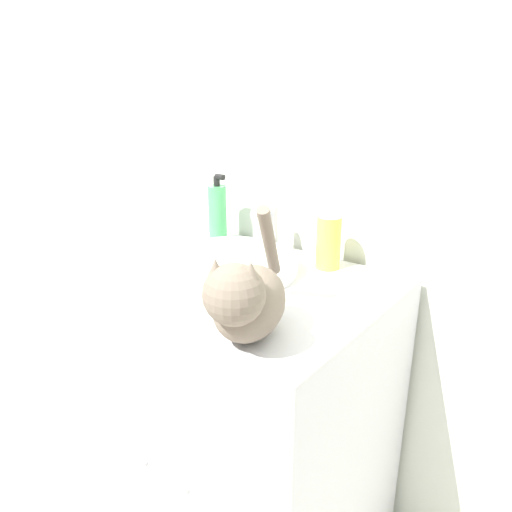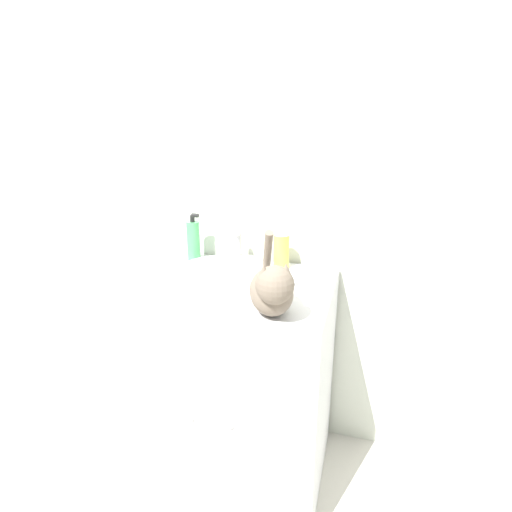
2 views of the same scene
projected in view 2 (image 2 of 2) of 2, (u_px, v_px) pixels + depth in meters
The scene contains 7 objects.
wall_back at pixel (262, 175), 1.72m from camera, with size 6.00×0.05×2.50m.
vanity_cabinet at pixel (239, 382), 1.66m from camera, with size 0.72×0.61×0.88m.
sink_basin at pixel (224, 273), 1.57m from camera, with size 0.36×0.36×0.04m.
faucet at pixel (238, 249), 1.73m from camera, with size 0.13×0.12×0.15m.
cat at pixel (272, 288), 1.24m from camera, with size 0.21×0.35×0.25m.
soap_bottle at pixel (193, 240), 1.77m from camera, with size 0.06×0.06×0.21m.
spray_bottle at pixel (281, 248), 1.67m from camera, with size 0.07×0.07×0.18m.
Camera 2 is at (0.47, -1.04, 1.44)m, focal length 28.00 mm.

